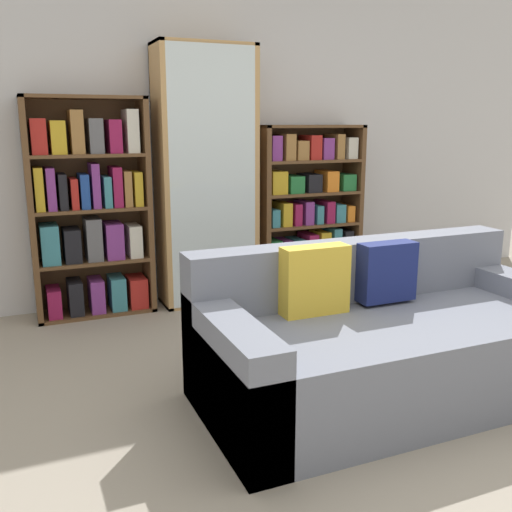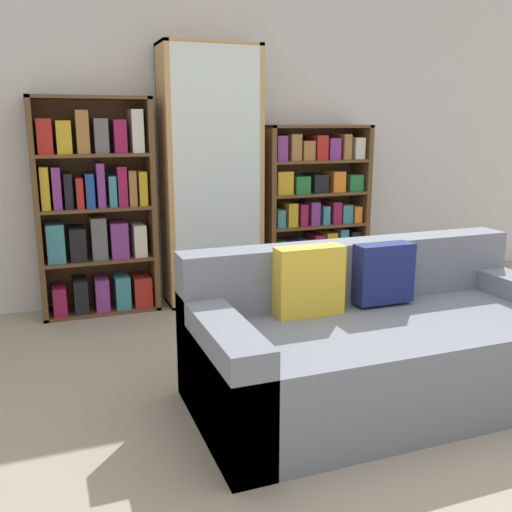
{
  "view_description": "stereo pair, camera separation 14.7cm",
  "coord_description": "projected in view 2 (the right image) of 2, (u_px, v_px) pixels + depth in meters",
  "views": [
    {
      "loc": [
        -1.57,
        -1.92,
        1.42
      ],
      "look_at": [
        -0.18,
        1.38,
        0.59
      ],
      "focal_mm": 40.0,
      "sensor_mm": 36.0,
      "label": 1
    },
    {
      "loc": [
        -1.43,
        -1.97,
        1.42
      ],
      "look_at": [
        -0.18,
        1.38,
        0.59
      ],
      "focal_mm": 40.0,
      "sensor_mm": 36.0,
      "label": 2
    }
  ],
  "objects": [
    {
      "name": "ground_plane",
      "position": [
        397.0,
        441.0,
        2.61
      ],
      "size": [
        16.0,
        16.0,
        0.0
      ],
      "primitive_type": "plane",
      "color": "gray"
    },
    {
      "name": "bookshelf_left",
      "position": [
        96.0,
        211.0,
        4.26
      ],
      "size": [
        0.86,
        0.32,
        1.61
      ],
      "color": "brown",
      "rests_on": "ground"
    },
    {
      "name": "bookshelf_right",
      "position": [
        314.0,
        212.0,
        4.91
      ],
      "size": [
        0.92,
        0.32,
        1.41
      ],
      "color": "brown",
      "rests_on": "ground"
    },
    {
      "name": "wall_back",
      "position": [
        223.0,
        132.0,
        4.69
      ],
      "size": [
        6.67,
        0.06,
        2.7
      ],
      "color": "silver",
      "rests_on": "ground"
    },
    {
      "name": "wine_bottle",
      "position": [
        291.0,
        308.0,
        4.05
      ],
      "size": [
        0.07,
        0.07,
        0.35
      ],
      "color": "#143819",
      "rests_on": "ground"
    },
    {
      "name": "couch",
      "position": [
        381.0,
        345.0,
        2.98
      ],
      "size": [
        1.99,
        0.94,
        0.81
      ],
      "color": "slate",
      "rests_on": "ground"
    },
    {
      "name": "display_cabinet",
      "position": [
        211.0,
        179.0,
        4.51
      ],
      "size": [
        0.76,
        0.36,
        2.01
      ],
      "color": "tan",
      "rests_on": "ground"
    }
  ]
}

